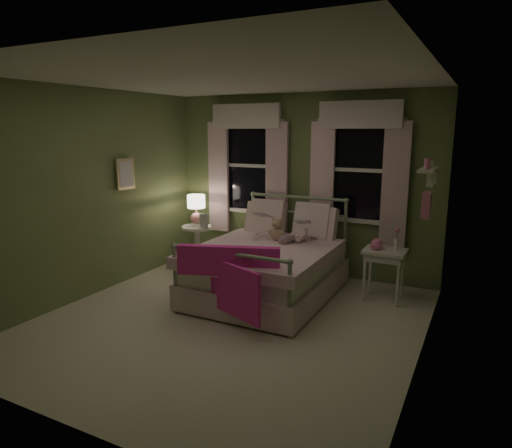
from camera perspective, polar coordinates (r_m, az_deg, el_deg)
The scene contains 18 objects.
room_shell at distance 4.82m, azimuth -3.60°, elevation 2.26°, with size 4.20×4.20×4.20m.
bed at distance 5.82m, azimuth 1.57°, elevation -5.31°, with size 1.58×2.04×1.18m.
pink_throw at distance 4.89m, azimuth -3.64°, elevation -5.94°, with size 1.07×0.52×0.71m.
child_left at distance 6.18m, azimuth 0.94°, elevation 0.74°, with size 0.25×0.16×0.68m, color #F7D1DD.
child_right at distance 5.95m, azimuth 5.79°, elevation 0.64°, with size 0.37×0.29×0.76m, color #F7D1DD.
book_left at distance 5.95m, azimuth -0.12°, elevation 0.81°, with size 0.20×0.27×0.03m, color beige.
book_right at distance 5.73m, azimuth 4.87°, elevation -0.10°, with size 0.20×0.27×0.02m, color beige.
teddy_bear at distance 5.94m, azimuth 2.68°, elevation -0.89°, with size 0.23×0.19×0.31m.
nightstand_left at distance 7.04m, azimuth -7.36°, elevation -2.09°, with size 0.46×0.46×0.65m.
table_lamp at distance 6.93m, azimuth -7.47°, elevation 2.21°, with size 0.27×0.27×0.45m.
book_nightstand at distance 6.86m, azimuth -7.10°, elevation -0.39°, with size 0.16×0.22×0.02m, color beige.
nightstand_right at distance 5.82m, azimuth 15.77°, elevation -4.05°, with size 0.50×0.40×0.64m.
pink_toy at distance 5.80m, azimuth 14.88°, elevation -2.45°, with size 0.14×0.20×0.14m.
bud_vase at distance 5.79m, azimuth 17.17°, elevation -1.77°, with size 0.06×0.06×0.28m.
window_left at distance 6.95m, azimuth -1.13°, elevation 7.89°, with size 1.34×0.13×1.96m.
window_right at distance 6.33m, azimuth 12.68°, elevation 7.22°, with size 1.34×0.13×1.96m.
wall_shelf at distance 4.85m, azimuth 20.67°, elevation 4.26°, with size 0.15×0.50×0.60m.
framed_picture at distance 6.44m, azimuth -15.99°, elevation 6.03°, with size 0.03×0.32×0.42m.
Camera 1 is at (2.43, -4.08, 2.10)m, focal length 32.00 mm.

